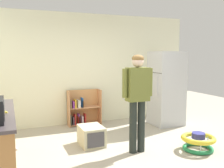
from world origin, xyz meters
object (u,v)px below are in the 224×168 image
Objects in this scene: standing_person at (138,94)px; refrigerator at (166,88)px; banana_bunch at (3,112)px; bookshelf at (82,110)px; baby_walker at (198,142)px; pet_carrier at (91,136)px.

refrigerator is at bearing 42.19° from standing_person.
refrigerator reaches higher than banana_bunch.
bookshelf is 5.37× the size of banana_bunch.
refrigerator reaches higher than baby_walker.
baby_walker is 3.27m from banana_bunch.
baby_walker is (1.05, -0.34, -0.87)m from standing_person.
banana_bunch is (-3.63, -1.53, 0.04)m from refrigerator.
standing_person is 1.40m from baby_walker.
pet_carrier is at bearing 149.80° from baby_walker.
refrigerator is at bearing 22.83° from banana_bunch.
pet_carrier is 3.49× the size of banana_bunch.
pet_carrier is at bearing -161.23° from refrigerator.
refrigerator reaches higher than bookshelf.
banana_bunch is at bearing -151.76° from pet_carrier.
standing_person is 2.14m from banana_bunch.
standing_person is (0.42, -2.08, 0.65)m from bookshelf.
banana_bunch is (-3.18, 0.18, 0.77)m from baby_walker.
refrigerator is 3.94m from banana_bunch.
baby_walker is (-0.46, -1.71, -0.73)m from refrigerator.
refrigerator is 2.12m from bookshelf.
standing_person is at bearing 161.77° from baby_walker.
standing_person reaches higher than baby_walker.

